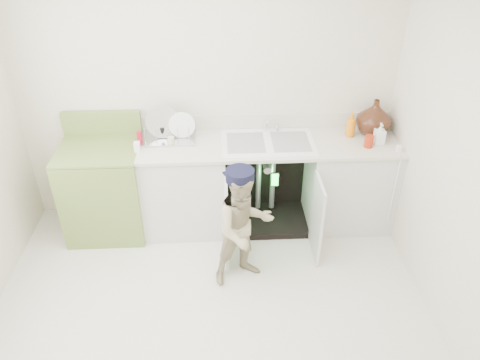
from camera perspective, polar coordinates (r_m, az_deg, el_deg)
name	(u,v)px	position (r m, az deg, el deg)	size (l,w,h in m)	color
ground	(211,315)	(3.88, -3.58, -16.16)	(3.50, 3.50, 0.00)	beige
room_shell	(204,185)	(3.05, -4.38, -0.56)	(6.00, 5.50, 1.26)	beige
counter_run	(270,181)	(4.51, 3.66, -0.10)	(2.44, 1.02, 1.24)	silver
avocado_stove	(105,188)	(4.60, -16.10, -0.96)	(0.72, 0.65, 1.12)	olive
repair_worker	(244,227)	(3.82, 0.50, -5.72)	(0.64, 0.71, 1.08)	tan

